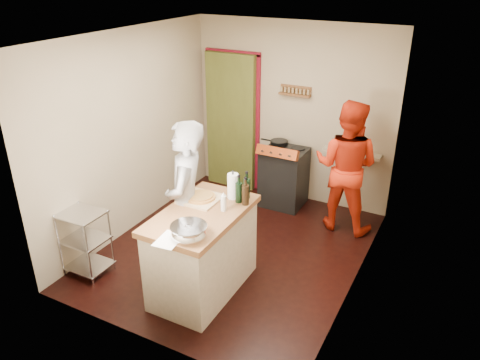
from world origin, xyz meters
name	(u,v)px	position (x,y,z in m)	size (l,w,h in m)	color
floor	(235,249)	(0.00, 0.00, 0.00)	(3.50, 3.50, 0.00)	black
back_wall	(253,118)	(-0.64, 1.78, 1.13)	(3.00, 0.44, 2.60)	tan
left_wall	(131,134)	(-1.50, 0.00, 1.30)	(0.04, 3.50, 2.60)	tan
right_wall	(365,180)	(1.50, 0.00, 1.30)	(0.04, 3.50, 2.60)	tan
ceiling	(234,35)	(0.00, 0.00, 2.61)	(3.00, 3.50, 0.02)	white
stove	(284,176)	(0.05, 1.42, 0.45)	(0.60, 0.63, 1.00)	black
wire_shelving	(85,240)	(-1.28, -1.20, 0.44)	(0.48, 0.40, 0.80)	silver
island	(203,250)	(0.07, -0.84, 0.51)	(0.75, 1.38, 1.27)	beige
person_stripe	(186,203)	(-0.24, -0.67, 0.92)	(0.67, 0.44, 1.85)	#A6A7AB
person_red	(346,166)	(1.00, 1.20, 0.88)	(0.86, 0.67, 1.77)	red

